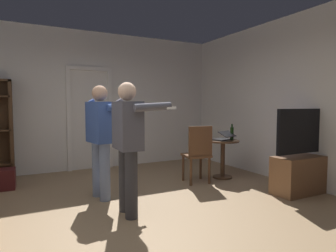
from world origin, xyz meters
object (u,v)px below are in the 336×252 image
Objects in this scene: tv_flatscreen at (303,167)px; wooden_chair at (198,152)px; side_table at (223,153)px; laptop at (224,138)px; person_blue_shirt at (128,138)px; person_striped_shirt at (101,133)px; bottle_on_table at (232,133)px.

tv_flatscreen is 1.64m from wooden_chair.
tv_flatscreen is 1.39m from side_table.
tv_flatscreen is at bearing -67.04° from laptop.
person_striped_shirt is (-0.13, 0.77, -0.00)m from person_blue_shirt.
laptop is at bearing 166.37° from bottle_on_table.
person_striped_shirt is at bearing -178.85° from bottle_on_table.
person_striped_shirt is at bearing 99.61° from person_blue_shirt.
wooden_chair is at bearing 133.39° from tv_flatscreen.
person_striped_shirt is (-2.26, -0.09, 0.18)m from laptop.
bottle_on_table reaches higher than side_table.
laptop is (-0.53, 1.25, 0.36)m from tv_flatscreen.
tv_flatscreen is 0.80× the size of person_blue_shirt.
side_table is 0.63m from wooden_chair.
bottle_on_table is at bearing 1.73° from wooden_chair.
bottle_on_table is 0.18× the size of person_blue_shirt.
tv_flatscreen is at bearing -46.61° from wooden_chair.
bottle_on_table is (0.16, -0.04, 0.07)m from laptop.
side_table is (-0.51, 1.29, 0.07)m from tv_flatscreen.
person_striped_shirt reaches higher than person_blue_shirt.
tv_flatscreen is at bearing -8.39° from person_blue_shirt.
bottle_on_table is 2.43m from person_blue_shirt.
bottle_on_table is at bearing 107.02° from tv_flatscreen.
person_striped_shirt is (-2.41, -0.05, 0.11)m from bottle_on_table.
side_table is 0.39m from bottle_on_table.
laptop is at bearing -113.83° from side_table.
wooden_chair reaches higher than laptop.
person_striped_shirt is at bearing -179.11° from wooden_chair.
person_blue_shirt is 0.78m from person_striped_shirt.
tv_flatscreen is at bearing -68.41° from side_table.
bottle_on_table is at bearing -13.63° from laptop.
person_blue_shirt is 1.00× the size of person_striped_shirt.
laptop is at bearing 112.96° from tv_flatscreen.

